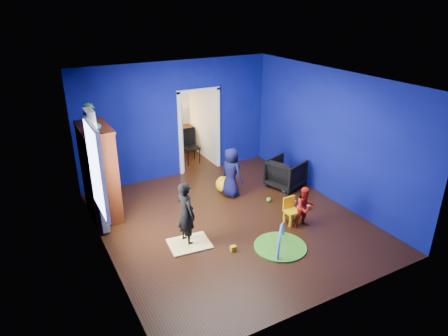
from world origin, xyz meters
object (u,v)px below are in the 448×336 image
vase (96,125)px  study_desk (178,140)px  play_mat (280,247)px  toddler_red (305,207)px  tv_armoire (99,172)px  crt_tv (101,170)px  child_navy (231,173)px  hopper_ball (224,184)px  armchair (286,173)px  kid_chair (292,212)px  folding_chair (191,147)px  child_black (186,213)px

vase → study_desk: bearing=47.1°
play_mat → study_desk: bearing=87.3°
study_desk → toddler_red: bearing=-83.3°
tv_armoire → crt_tv: tv_armoire is taller
child_navy → tv_armoire: size_ratio=0.59×
hopper_ball → crt_tv: bearing=174.6°
armchair → toddler_red: 1.83m
study_desk → vase: bearing=-132.9°
armchair → child_navy: (-1.40, 0.21, 0.23)m
kid_chair → play_mat: kid_chair is taller
vase → kid_chair: (3.27, -1.88, -1.81)m
child_navy → play_mat: (-0.23, -2.26, -0.57)m
tv_armoire → kid_chair: size_ratio=3.92×
toddler_red → vase: size_ratio=4.42×
hopper_ball → vase: bearing=-179.1°
toddler_red → kid_chair: bearing=134.6°
toddler_red → tv_armoire: tv_armoire is taller
toddler_red → vase: 4.32m
armchair → folding_chair: 2.85m
hopper_ball → kid_chair: bearing=-74.7°
vase → child_black: bearing=-52.9°
toddler_red → armchair: bearing=72.7°
child_navy → vase: 3.17m
hopper_ball → tv_armoire: bearing=174.6°
armchair → toddler_red: size_ratio=0.91×
crt_tv → folding_chair: crt_tv is taller
vase → folding_chair: vase is taller
child_black → kid_chair: 2.21m
armchair → hopper_ball: bearing=53.6°
child_navy → folding_chair: 2.29m
toddler_red → tv_armoire: (-3.42, 2.38, 0.55)m
play_mat → study_desk: study_desk is taller
child_black → child_navy: 2.10m
armchair → kid_chair: bearing=128.9°
child_black → folding_chair: child_black is taller
hopper_ball → study_desk: bearing=88.5°
child_black → tv_armoire: tv_armoire is taller
crt_tv → armchair: bearing=-9.8°
tv_armoire → armchair: bearing=-9.7°
crt_tv → kid_chair: crt_tv is taller
child_navy → kid_chair: child_navy is taller
kid_chair → study_desk: size_ratio=0.57×
hopper_ball → study_desk: size_ratio=0.45×
child_navy → play_mat: child_navy is taller
toddler_red → folding_chair: 4.20m
child_black → hopper_ball: child_black is taller
play_mat → folding_chair: bearing=86.8°
armchair → kid_chair: (-0.92, -1.46, -0.10)m
crt_tv → hopper_ball: crt_tv is taller
study_desk → tv_armoire: bearing=-135.8°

